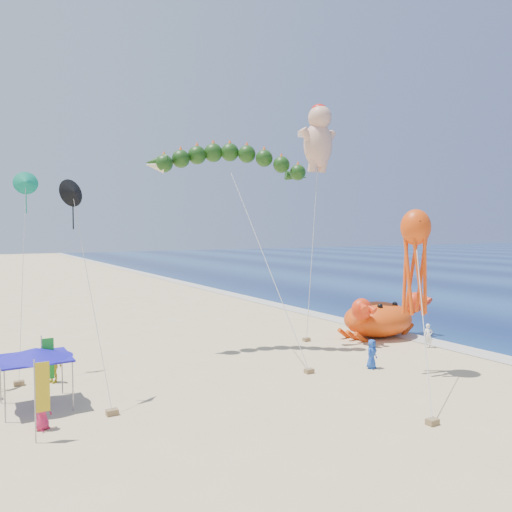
{
  "coord_description": "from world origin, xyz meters",
  "views": [
    {
      "loc": [
        -16.82,
        -22.99,
        8.02
      ],
      "look_at": [
        -2.0,
        2.0,
        6.5
      ],
      "focal_mm": 35.0,
      "sensor_mm": 36.0,
      "label": 1
    }
  ],
  "objects": [
    {
      "name": "ground",
      "position": [
        0.0,
        0.0,
        0.0
      ],
      "size": [
        320.0,
        320.0,
        0.0
      ],
      "primitive_type": "plane",
      "color": "#D1B784",
      "rests_on": "ground"
    },
    {
      "name": "cherub_kite",
      "position": [
        6.15,
        6.68,
        14.91
      ],
      "size": [
        3.09,
        2.12,
        17.28
      ],
      "color": "#DFA488",
      "rests_on": "ground"
    },
    {
      "name": "octopus_kite",
      "position": [
        4.73,
        -3.88,
        6.71
      ],
      "size": [
        6.16,
        6.47,
        9.16
      ],
      "color": "#E5440C",
      "rests_on": "ground"
    },
    {
      "name": "beachgoers",
      "position": [
        -11.56,
        1.37,
        0.85
      ],
      "size": [
        30.48,
        8.76,
        1.85
      ],
      "color": "#22673B",
      "rests_on": "ground"
    },
    {
      "name": "foam_strip",
      "position": [
        12.0,
        0.0,
        0.01
      ],
      "size": [
        320.0,
        320.0,
        0.0
      ],
      "primitive_type": "plane",
      "color": "silver",
      "rests_on": "ground"
    },
    {
      "name": "canopy_blue",
      "position": [
        -14.06,
        1.21,
        2.44
      ],
      "size": [
        3.23,
        3.23,
        2.71
      ],
      "color": "gray",
      "rests_on": "ground"
    },
    {
      "name": "crab_inflatable",
      "position": [
        10.08,
        4.24,
        1.43
      ],
      "size": [
        7.39,
        4.88,
        3.24
      ],
      "color": "#D8420B",
      "rests_on": "ground"
    },
    {
      "name": "dragon_kite",
      "position": [
        -1.56,
        6.22,
        12.26
      ],
      "size": [
        10.57,
        9.82,
        13.42
      ],
      "color": "#14340E",
      "rests_on": "ground"
    }
  ]
}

